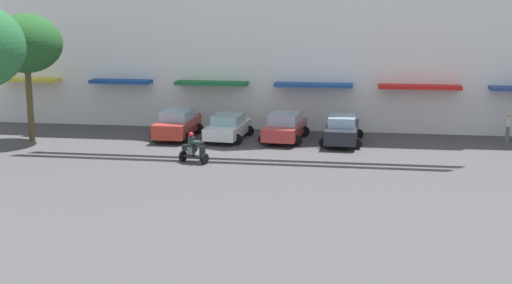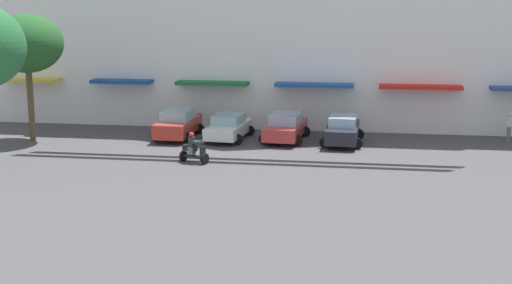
% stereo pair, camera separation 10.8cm
% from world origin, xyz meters
% --- Properties ---
extents(ground_plane, '(128.00, 128.00, 0.00)m').
position_xyz_m(ground_plane, '(0.00, 13.00, 0.00)').
color(ground_plane, '#4A484A').
extents(plaza_tree_0, '(3.91, 3.93, 6.98)m').
position_xyz_m(plaza_tree_0, '(-15.31, 24.75, 5.35)').
color(plaza_tree_0, brown).
rests_on(plaza_tree_0, ground).
extents(parked_car_0, '(2.35, 4.44, 1.61)m').
position_xyz_m(parked_car_0, '(-7.49, 26.72, 0.80)').
color(parked_car_0, '#BA3528').
rests_on(parked_car_0, ground).
extents(parked_car_1, '(2.56, 4.34, 1.43)m').
position_xyz_m(parked_car_1, '(-4.54, 26.66, 0.72)').
color(parked_car_1, silver).
rests_on(parked_car_1, ground).
extents(parked_car_2, '(2.61, 4.42, 1.54)m').
position_xyz_m(parked_car_2, '(-1.38, 26.85, 0.77)').
color(parked_car_2, '#B13531').
rests_on(parked_car_2, ground).
extents(parked_car_3, '(2.34, 4.29, 1.53)m').
position_xyz_m(parked_car_3, '(1.80, 26.49, 0.77)').
color(parked_car_3, '#22232B').
rests_on(parked_car_3, ground).
extents(scooter_rider_4, '(1.48, 0.96, 1.49)m').
position_xyz_m(scooter_rider_4, '(-5.13, 20.89, 0.62)').
color(scooter_rider_4, black).
rests_on(scooter_rider_4, ground).
extents(pedestrian_1, '(0.36, 0.36, 1.61)m').
position_xyz_m(pedestrian_1, '(10.83, 28.40, 0.92)').
color(pedestrian_1, slate).
rests_on(pedestrian_1, ground).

